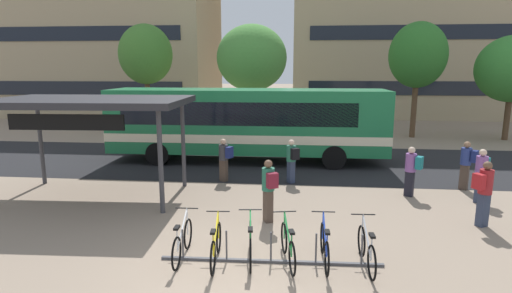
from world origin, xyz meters
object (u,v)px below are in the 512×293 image
at_px(commuter_navy_pack_3, 224,157).
at_px(street_tree_0, 252,58).
at_px(parked_bicycle_white_0, 182,242).
at_px(commuter_black_pack_0, 292,158).
at_px(city_bus, 249,122).
at_px(commuter_red_pack_2, 484,189).
at_px(commuter_teal_pack_5, 412,168).
at_px(commuter_teal_pack_6, 481,172).
at_px(street_tree_1, 146,55).
at_px(parked_bicycle_blue_4, 325,246).
at_px(parked_bicycle_green_3, 288,246).
at_px(parked_bicycle_silver_5, 366,250).
at_px(parked_bicycle_green_2, 250,244).
at_px(commuter_navy_pack_1, 467,162).
at_px(commuter_maroon_pack_4, 269,187).
at_px(street_tree_3, 418,55).
at_px(parked_bicycle_yellow_1, 216,246).
at_px(transit_shelter, 90,105).

bearing_deg(commuter_navy_pack_3, street_tree_0, -64.32).
height_order(parked_bicycle_white_0, commuter_black_pack_0, commuter_black_pack_0).
bearing_deg(city_bus, commuter_red_pack_2, -45.21).
height_order(commuter_red_pack_2, commuter_navy_pack_3, commuter_red_pack_2).
height_order(commuter_navy_pack_3, commuter_teal_pack_5, commuter_teal_pack_5).
bearing_deg(commuter_navy_pack_3, commuter_black_pack_0, -155.35).
relative_size(commuter_red_pack_2, commuter_teal_pack_6, 1.04).
bearing_deg(street_tree_1, parked_bicycle_blue_4, -59.21).
relative_size(city_bus, parked_bicycle_green_3, 7.09).
xyz_separation_m(city_bus, parked_bicycle_silver_5, (3.63, -9.52, -1.39)).
height_order(parked_bicycle_green_2, commuter_navy_pack_1, commuter_navy_pack_1).
relative_size(city_bus, commuter_maroon_pack_4, 6.99).
height_order(parked_bicycle_green_3, commuter_teal_pack_6, commuter_teal_pack_6).
bearing_deg(parked_bicycle_green_2, commuter_maroon_pack_4, -12.61).
bearing_deg(commuter_navy_pack_1, street_tree_3, -61.20).
bearing_deg(parked_bicycle_blue_4, commuter_red_pack_2, -61.15).
relative_size(parked_bicycle_blue_4, parked_bicycle_silver_5, 1.00).
distance_m(parked_bicycle_yellow_1, parked_bicycle_green_2, 0.74).
bearing_deg(transit_shelter, parked_bicycle_blue_4, -31.05).
bearing_deg(parked_bicycle_green_2, street_tree_0, -0.42).
distance_m(city_bus, commuter_maroon_pack_4, 7.39).
height_order(parked_bicycle_white_0, street_tree_0, street_tree_0).
bearing_deg(parked_bicycle_green_3, parked_bicycle_blue_4, -95.97).
relative_size(commuter_teal_pack_5, street_tree_3, 0.24).
height_order(parked_bicycle_white_0, transit_shelter, transit_shelter).
relative_size(transit_shelter, commuter_teal_pack_6, 3.60).
distance_m(parked_bicycle_blue_4, street_tree_1, 20.53).
distance_m(transit_shelter, commuter_navy_pack_3, 4.88).
relative_size(city_bus, street_tree_0, 1.76).
distance_m(commuter_black_pack_0, commuter_navy_pack_3, 2.45).
bearing_deg(commuter_maroon_pack_4, commuter_red_pack_2, -115.62).
bearing_deg(transit_shelter, commuter_navy_pack_3, 27.86).
height_order(city_bus, street_tree_3, street_tree_3).
distance_m(street_tree_1, street_tree_3, 16.55).
distance_m(commuter_teal_pack_5, street_tree_1, 18.53).
bearing_deg(parked_bicycle_green_2, commuter_navy_pack_1, -55.36).
bearing_deg(commuter_navy_pack_1, commuter_navy_pack_3, 33.60).
xyz_separation_m(parked_bicycle_green_3, commuter_red_pack_2, (5.02, 2.57, 0.63)).
bearing_deg(street_tree_0, city_bus, -84.56).
distance_m(parked_bicycle_green_2, commuter_teal_pack_6, 8.09).
xyz_separation_m(parked_bicycle_white_0, transit_shelter, (-3.99, 3.93, 2.61)).
height_order(commuter_navy_pack_3, street_tree_0, street_tree_0).
bearing_deg(parked_bicycle_silver_5, street_tree_1, 30.16).
bearing_deg(city_bus, commuter_navy_pack_3, -98.77).
bearing_deg(commuter_red_pack_2, city_bus, 107.72).
relative_size(parked_bicycle_green_3, commuter_teal_pack_6, 1.01).
distance_m(parked_bicycle_silver_5, commuter_teal_pack_6, 6.28).
xyz_separation_m(parked_bicycle_silver_5, commuter_teal_pack_6, (4.19, 4.65, 0.59)).
xyz_separation_m(parked_bicycle_blue_4, parked_bicycle_silver_5, (0.86, -0.08, 0.00)).
bearing_deg(commuter_navy_pack_3, parked_bicycle_green_2, 129.40).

